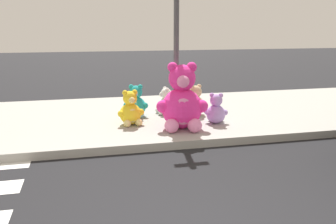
{
  "coord_description": "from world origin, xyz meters",
  "views": [
    {
      "loc": [
        -0.88,
        -2.85,
        2.11
      ],
      "look_at": [
        0.64,
        3.6,
        0.55
      ],
      "focal_mm": 38.72,
      "sensor_mm": 36.0,
      "label": 1
    }
  ],
  "objects_px": {
    "plush_white": "(165,103)",
    "plush_lavender": "(216,111)",
    "plush_teal": "(136,104)",
    "plush_tan": "(195,103)",
    "plush_pink_large": "(182,103)",
    "plush_yellow": "(131,111)",
    "sign_pole": "(176,40)"
  },
  "relations": [
    {
      "from": "plush_tan",
      "to": "plush_yellow",
      "type": "distance_m",
      "value": 1.62
    },
    {
      "from": "plush_yellow",
      "to": "plush_tan",
      "type": "bearing_deg",
      "value": 18.54
    },
    {
      "from": "plush_teal",
      "to": "plush_white",
      "type": "xyz_separation_m",
      "value": [
        0.7,
        0.09,
        -0.04
      ]
    },
    {
      "from": "plush_pink_large",
      "to": "plush_white",
      "type": "distance_m",
      "value": 1.33
    },
    {
      "from": "plush_pink_large",
      "to": "plush_tan",
      "type": "xyz_separation_m",
      "value": [
        0.59,
        1.04,
        -0.24
      ]
    },
    {
      "from": "plush_pink_large",
      "to": "plush_yellow",
      "type": "relative_size",
      "value": 1.81
    },
    {
      "from": "plush_teal",
      "to": "plush_yellow",
      "type": "relative_size",
      "value": 1.0
    },
    {
      "from": "plush_pink_large",
      "to": "plush_white",
      "type": "bearing_deg",
      "value": 91.76
    },
    {
      "from": "plush_tan",
      "to": "plush_lavender",
      "type": "height_order",
      "value": "plush_tan"
    },
    {
      "from": "plush_lavender",
      "to": "plush_tan",
      "type": "bearing_deg",
      "value": 104.81
    },
    {
      "from": "plush_white",
      "to": "plush_lavender",
      "type": "bearing_deg",
      "value": -51.6
    },
    {
      "from": "plush_yellow",
      "to": "plush_lavender",
      "type": "bearing_deg",
      "value": -9.23
    },
    {
      "from": "plush_white",
      "to": "plush_pink_large",
      "type": "bearing_deg",
      "value": -88.24
    },
    {
      "from": "sign_pole",
      "to": "plush_yellow",
      "type": "relative_size",
      "value": 4.44
    },
    {
      "from": "plush_pink_large",
      "to": "plush_tan",
      "type": "bearing_deg",
      "value": 60.45
    },
    {
      "from": "sign_pole",
      "to": "plush_white",
      "type": "height_order",
      "value": "sign_pole"
    },
    {
      "from": "plush_teal",
      "to": "plush_pink_large",
      "type": "bearing_deg",
      "value": -58.62
    },
    {
      "from": "plush_teal",
      "to": "plush_white",
      "type": "bearing_deg",
      "value": 7.71
    },
    {
      "from": "plush_pink_large",
      "to": "plush_lavender",
      "type": "distance_m",
      "value": 0.88
    },
    {
      "from": "sign_pole",
      "to": "plush_teal",
      "type": "xyz_separation_m",
      "value": [
        -0.77,
        0.62,
        -1.41
      ]
    },
    {
      "from": "plush_tan",
      "to": "plush_white",
      "type": "distance_m",
      "value": 0.68
    },
    {
      "from": "plush_tan",
      "to": "plush_white",
      "type": "height_order",
      "value": "plush_tan"
    },
    {
      "from": "plush_pink_large",
      "to": "plush_teal",
      "type": "bearing_deg",
      "value": 121.38
    },
    {
      "from": "plush_pink_large",
      "to": "sign_pole",
      "type": "bearing_deg",
      "value": 86.96
    },
    {
      "from": "plush_lavender",
      "to": "plush_pink_large",
      "type": "bearing_deg",
      "value": -163.23
    },
    {
      "from": "sign_pole",
      "to": "plush_tan",
      "type": "xyz_separation_m",
      "value": [
        0.56,
        0.45,
        -1.42
      ]
    },
    {
      "from": "plush_teal",
      "to": "plush_yellow",
      "type": "bearing_deg",
      "value": -107.02
    },
    {
      "from": "plush_pink_large",
      "to": "plush_teal",
      "type": "xyz_separation_m",
      "value": [
        -0.74,
        1.21,
        -0.23
      ]
    },
    {
      "from": "sign_pole",
      "to": "plush_lavender",
      "type": "bearing_deg",
      "value": -24.28
    },
    {
      "from": "sign_pole",
      "to": "plush_white",
      "type": "xyz_separation_m",
      "value": [
        -0.07,
        0.71,
        -1.45
      ]
    },
    {
      "from": "plush_white",
      "to": "sign_pole",
      "type": "bearing_deg",
      "value": -84.29
    },
    {
      "from": "plush_pink_large",
      "to": "plush_white",
      "type": "relative_size",
      "value": 2.1
    }
  ]
}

